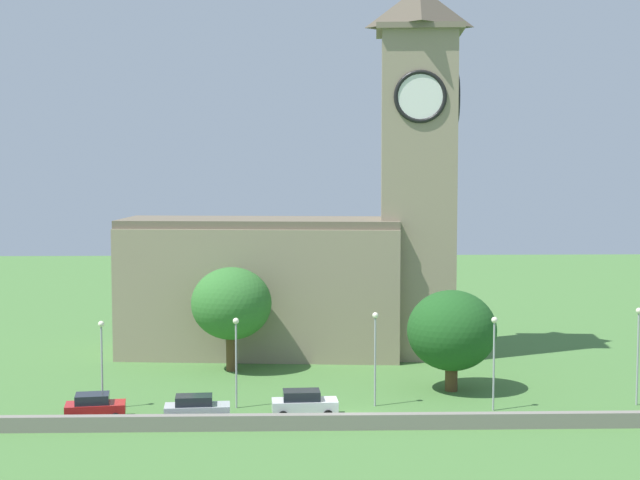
% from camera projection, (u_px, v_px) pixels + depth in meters
% --- Properties ---
extents(ground_plane, '(200.00, 200.00, 0.00)m').
position_uv_depth(ground_plane, '(339.00, 372.00, 80.57)').
color(ground_plane, '#477538').
extents(church, '(31.04, 11.39, 32.85)m').
position_uv_depth(church, '(313.00, 248.00, 87.26)').
color(church, gray).
rests_on(church, ground).
extents(quay_barrier, '(53.72, 0.70, 1.02)m').
position_uv_depth(quay_barrier, '(351.00, 422.00, 63.22)').
color(quay_barrier, gray).
rests_on(quay_barrier, ground).
extents(car_red, '(4.23, 2.72, 1.78)m').
position_uv_depth(car_red, '(95.00, 407.00, 65.56)').
color(car_red, red).
rests_on(car_red, ground).
extents(car_silver, '(4.50, 2.32, 1.76)m').
position_uv_depth(car_silver, '(196.00, 408.00, 65.17)').
color(car_silver, silver).
rests_on(car_silver, ground).
extents(car_white, '(4.59, 2.36, 1.83)m').
position_uv_depth(car_white, '(304.00, 403.00, 66.36)').
color(car_white, silver).
rests_on(car_white, ground).
extents(streetlamp_west_end, '(0.44, 0.44, 6.32)m').
position_uv_depth(streetlamp_west_end, '(102.00, 350.00, 67.99)').
color(streetlamp_west_end, '#9EA0A5').
rests_on(streetlamp_west_end, ground).
extents(streetlamp_west_mid, '(0.44, 0.44, 6.48)m').
position_uv_depth(streetlamp_west_mid, '(236.00, 347.00, 68.36)').
color(streetlamp_west_mid, '#9EA0A5').
rests_on(streetlamp_west_mid, ground).
extents(streetlamp_central, '(0.44, 0.44, 6.79)m').
position_uv_depth(streetlamp_central, '(375.00, 343.00, 68.88)').
color(streetlamp_central, '#9EA0A5').
rests_on(streetlamp_central, ground).
extents(streetlamp_east_mid, '(0.44, 0.44, 6.66)m').
position_uv_depth(streetlamp_east_mid, '(494.00, 348.00, 67.66)').
color(streetlamp_east_mid, '#9EA0A5').
rests_on(streetlamp_east_mid, ground).
extents(streetlamp_east_end, '(0.44, 0.44, 7.08)m').
position_uv_depth(streetlamp_east_end, '(638.00, 340.00, 69.15)').
color(streetlamp_east_end, '#9EA0A5').
rests_on(streetlamp_east_end, ground).
extents(tree_by_tower, '(6.72, 6.72, 8.72)m').
position_uv_depth(tree_by_tower, '(231.00, 304.00, 80.48)').
color(tree_by_tower, brown).
rests_on(tree_by_tower, ground).
extents(tree_churchyard, '(6.82, 6.82, 7.75)m').
position_uv_depth(tree_churchyard, '(452.00, 331.00, 73.46)').
color(tree_churchyard, brown).
rests_on(tree_churchyard, ground).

